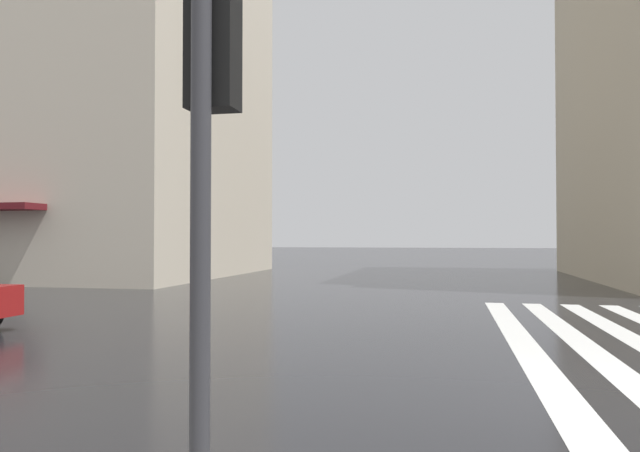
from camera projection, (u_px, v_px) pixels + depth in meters
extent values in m
cube|color=silver|center=(582.00, 344.00, 10.27)|extent=(13.00, 0.50, 0.01)
cube|color=silver|center=(522.00, 342.00, 10.48)|extent=(13.00, 0.50, 0.01)
cylinder|color=#333338|center=(200.00, 243.00, 3.44)|extent=(0.12, 0.12, 3.32)
cube|color=black|center=(213.00, 42.00, 3.65)|extent=(0.22, 0.30, 0.85)
sphere|color=red|center=(221.00, 4.00, 3.77)|extent=(0.17, 0.17, 0.17)
sphere|color=orange|center=(221.00, 48.00, 3.76)|extent=(0.17, 0.17, 0.17)
sphere|color=green|center=(220.00, 92.00, 3.76)|extent=(0.17, 0.17, 0.17)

